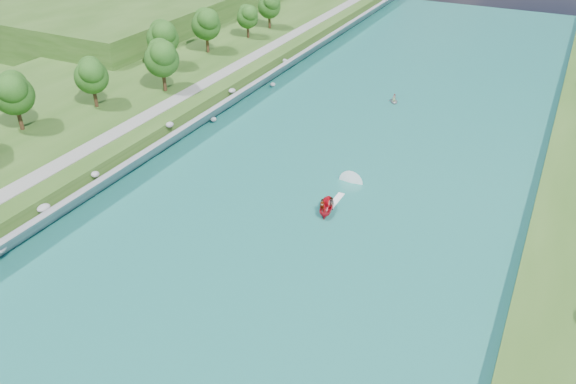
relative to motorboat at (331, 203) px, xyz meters
The scene contains 8 objects.
ground 13.84m from the motorboat, 104.22° to the right, with size 260.00×260.00×0.00m, color #2D5119.
river_water 7.47m from the motorboat, 117.16° to the left, with size 55.00×240.00×0.10m, color #196254.
berm_west 53.81m from the motorboat, behind, with size 45.00×240.00×3.50m, color #2D5119.
riprap_bank 29.82m from the motorboat, 168.86° to the left, with size 3.75×236.00×4.15m.
riverside_path 36.60m from the motorboat, 169.56° to the left, with size 3.00×200.00×0.10m, color gray.
trees_west 47.39m from the motorboat, 166.38° to the right, with size 17.26×150.33×13.39m.
motorboat is the anchor object (origin of this frame).
raft 39.40m from the motorboat, 95.44° to the left, with size 2.88×3.21×1.70m.
Camera 1 is at (26.65, -45.09, 40.40)m, focal length 35.00 mm.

